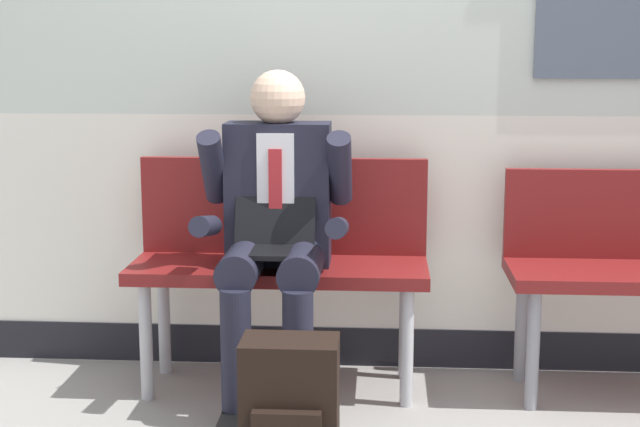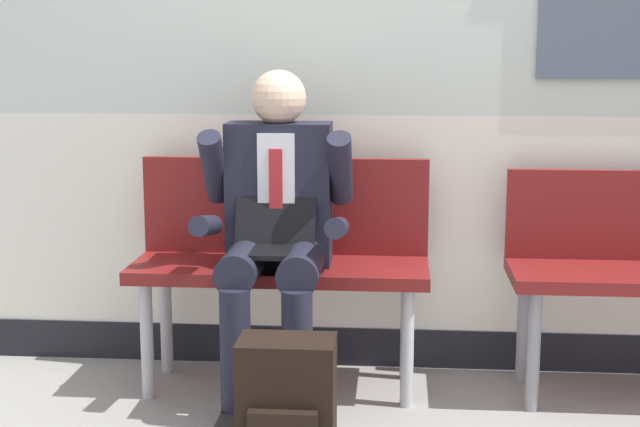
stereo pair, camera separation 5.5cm
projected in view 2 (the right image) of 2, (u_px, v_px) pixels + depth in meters
station_wall at (377, 44)px, 3.81m from camera, size 6.06×0.17×2.72m
bench_with_person at (282, 250)px, 3.71m from camera, size 1.16×0.42×0.91m
person_seated at (275, 227)px, 3.50m from camera, size 0.57×0.70×1.26m
backpack at (287, 415)px, 2.89m from camera, size 0.30×0.23×0.47m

